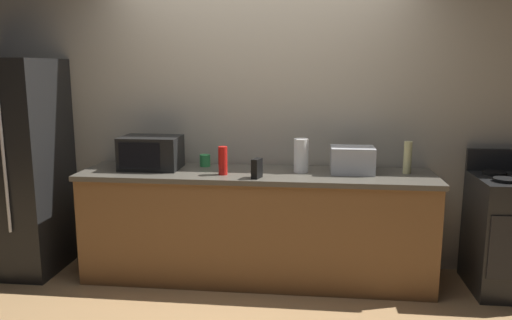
{
  "coord_description": "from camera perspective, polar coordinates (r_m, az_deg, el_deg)",
  "views": [
    {
      "loc": [
        0.44,
        -3.47,
        1.73
      ],
      "look_at": [
        0.0,
        0.4,
        1.0
      ],
      "focal_mm": 34.86,
      "sensor_mm": 36.0,
      "label": 1
    }
  ],
  "objects": [
    {
      "name": "stove_range",
      "position": [
        4.36,
        27.34,
        -7.52
      ],
      "size": [
        0.6,
        0.61,
        1.08
      ],
      "color": "black",
      "rests_on": "ground_plane"
    },
    {
      "name": "back_wall",
      "position": [
        4.32,
        0.61,
        5.56
      ],
      "size": [
        6.4,
        0.1,
        2.7
      ],
      "primitive_type": "cube",
      "color": "#B2A893",
      "rests_on": "ground_plane"
    },
    {
      "name": "bottle_vinegar",
      "position": [
        4.1,
        17.0,
        0.27
      ],
      "size": [
        0.06,
        0.06,
        0.26
      ],
      "primitive_type": "cylinder",
      "color": "beige",
      "rests_on": "counter_run"
    },
    {
      "name": "cordless_phone",
      "position": [
        3.76,
        0.1,
        -0.97
      ],
      "size": [
        0.08,
        0.12,
        0.15
      ],
      "primitive_type": "cube",
      "rotation": [
        0.0,
        0.0,
        -0.31
      ],
      "color": "black",
      "rests_on": "counter_run"
    },
    {
      "name": "bottle_hot_sauce",
      "position": [
        3.89,
        -3.82,
        -0.07
      ],
      "size": [
        0.07,
        0.07,
        0.22
      ],
      "primitive_type": "cylinder",
      "color": "red",
      "rests_on": "counter_run"
    },
    {
      "name": "counter_run",
      "position": [
        4.1,
        -0.0,
        -7.55
      ],
      "size": [
        2.84,
        0.64,
        0.9
      ],
      "color": "brown",
      "rests_on": "ground_plane"
    },
    {
      "name": "microwave",
      "position": [
        4.2,
        -11.96,
        0.84
      ],
      "size": [
        0.48,
        0.35,
        0.27
      ],
      "color": "black",
      "rests_on": "counter_run"
    },
    {
      "name": "mug_green",
      "position": [
        4.24,
        -5.87,
        -0.05
      ],
      "size": [
        0.09,
        0.09,
        0.1
      ],
      "primitive_type": "cylinder",
      "color": "#2D8C47",
      "rests_on": "counter_run"
    },
    {
      "name": "ground_plane",
      "position": [
        3.9,
        -0.69,
        -15.69
      ],
      "size": [
        8.0,
        8.0,
        0.0
      ],
      "primitive_type": "plane",
      "color": "#A87F51"
    },
    {
      "name": "toaster_oven",
      "position": [
        4.01,
        10.99,
        0.0
      ],
      "size": [
        0.34,
        0.26,
        0.21
      ],
      "primitive_type": "cube",
      "color": "#B7BABF",
      "rests_on": "counter_run"
    },
    {
      "name": "paper_towel_roll",
      "position": [
        3.99,
        5.19,
        0.52
      ],
      "size": [
        0.12,
        0.12,
        0.27
      ],
      "primitive_type": "cylinder",
      "color": "white",
      "rests_on": "counter_run"
    },
    {
      "name": "refrigerator",
      "position": [
        4.68,
        -25.81,
        -0.69
      ],
      "size": [
        0.72,
        0.73,
        1.8
      ],
      "color": "black",
      "rests_on": "ground_plane"
    }
  ]
}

